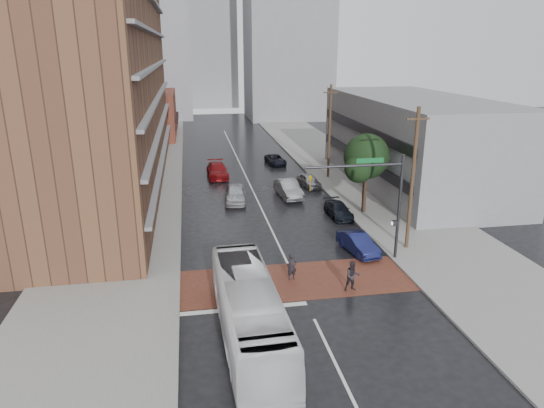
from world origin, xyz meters
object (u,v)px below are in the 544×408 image
transit_bus (249,311)px  pedestrian_b (353,276)px  car_parked_far (309,180)px  car_travel_c (217,170)px  car_travel_b (288,189)px  car_travel_a (235,194)px  pedestrian_a (292,267)px  suv_travel (275,160)px  car_parked_mid (338,210)px  car_parked_near (358,244)px

transit_bus → pedestrian_b: (6.57, 3.94, -0.63)m
pedestrian_b → car_parked_far: bearing=82.1°
transit_bus → car_travel_c: size_ratio=2.10×
pedestrian_b → car_parked_far: pedestrian_b is taller
transit_bus → car_travel_b: size_ratio=2.26×
car_travel_c → car_travel_a: bearing=-85.3°
pedestrian_a → car_travel_b: size_ratio=0.34×
car_travel_c → suv_travel: (7.39, 4.98, -0.18)m
car_travel_a → car_parked_far: bearing=32.2°
pedestrian_a → car_travel_c: size_ratio=0.32×
car_travel_c → car_parked_far: (9.04, -5.38, -0.12)m
car_travel_a → car_parked_far: 8.92m
pedestrian_a → car_parked_mid: 12.49m
car_travel_a → car_travel_c: size_ratio=0.89×
car_travel_b → car_parked_far: bearing=43.5°
car_travel_c → car_parked_far: size_ratio=1.40×
car_travel_c → car_parked_mid: car_travel_c is taller
suv_travel → car_parked_near: size_ratio=1.05×
car_parked_near → car_parked_far: car_parked_near is taller
pedestrian_b → car_parked_near: 5.73m
transit_bus → suv_travel: (7.84, 36.54, -0.97)m
pedestrian_b → car_parked_mid: pedestrian_b is taller
car_travel_a → suv_travel: bearing=71.9°
car_parked_mid → transit_bus: bearing=-122.0°
car_travel_b → suv_travel: bearing=79.8°
car_travel_a → car_travel_b: bearing=13.9°
car_parked_near → car_travel_a: bearing=108.8°
car_parked_far → suv_travel: bearing=90.5°
car_parked_near → car_parked_far: bearing=77.2°
transit_bus → suv_travel: bearing=76.2°
suv_travel → car_parked_far: car_parked_far is taller
car_travel_c → car_parked_near: (8.33, -22.34, -0.11)m
pedestrian_b → car_travel_b: (0.08, 19.01, -0.11)m
car_travel_a → car_parked_far: car_travel_a is taller
transit_bus → car_parked_far: 27.87m
car_travel_a → car_travel_b: car_travel_b is taller
car_travel_b → car_parked_mid: car_travel_b is taller
car_travel_a → car_parked_near: (7.28, -12.99, -0.14)m
pedestrian_a → suv_travel: pedestrian_a is taller
pedestrian_a → car_parked_far: pedestrian_a is taller
car_travel_b → car_travel_c: car_travel_b is taller
car_parked_mid → car_parked_far: bearing=89.3°
car_parked_near → car_parked_mid: car_parked_near is taller
transit_bus → car_travel_b: transit_bus is taller
transit_bus → car_parked_mid: transit_bus is taller
car_parked_far → transit_bus: bearing=-118.5°
car_travel_a → car_travel_c: (-1.05, 9.35, -0.03)m
suv_travel → car_parked_mid: (1.85, -19.80, -0.00)m
suv_travel → car_travel_b: bearing=-100.4°
car_travel_b → car_travel_c: bearing=120.5°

